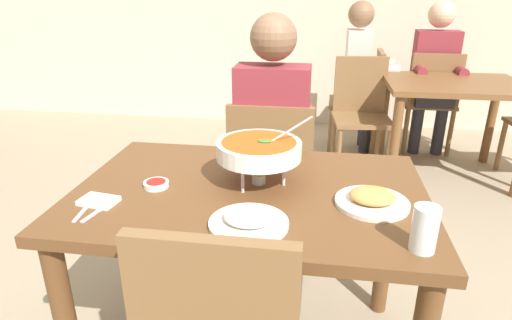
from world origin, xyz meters
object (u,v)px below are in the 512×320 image
at_px(sauce_dish, 156,184).
at_px(chair_bg_right, 361,107).
at_px(drink_glass, 424,231).
at_px(diner_main, 273,129).
at_px(chair_diner_main, 272,174).
at_px(dining_table_far, 452,99).
at_px(curry_bowl, 259,150).
at_px(chair_bg_middle, 431,97).
at_px(appetizer_plate, 372,199).
at_px(patron_bg_left, 361,68).
at_px(chair_bg_left, 365,95).
at_px(dining_table_main, 250,218).
at_px(patron_bg_middle, 434,70).
at_px(rice_plate, 249,220).

xyz_separation_m(sauce_dish, chair_bg_right, (0.89, 2.15, -0.26)).
height_order(drink_glass, chair_bg_right, chair_bg_right).
height_order(diner_main, drink_glass, diner_main).
bearing_deg(chair_bg_right, chair_diner_main, -111.37).
bearing_deg(dining_table_far, curry_bowl, -120.95).
bearing_deg(dining_table_far, sauce_dish, -126.76).
bearing_deg(diner_main, chair_bg_middle, 57.16).
relative_size(appetizer_plate, chair_bg_right, 0.27).
distance_m(chair_diner_main, patron_bg_left, 1.97).
bearing_deg(chair_bg_left, patron_bg_left, 177.68).
distance_m(sauce_dish, patron_bg_left, 2.76).
xyz_separation_m(dining_table_main, diner_main, (0.00, 0.73, 0.11)).
distance_m(diner_main, dining_table_far, 1.80).
relative_size(dining_table_far, patron_bg_left, 0.76).
bearing_deg(sauce_dish, dining_table_far, 53.24).
bearing_deg(dining_table_main, diner_main, 90.00).
relative_size(drink_glass, patron_bg_middle, 0.10).
bearing_deg(dining_table_main, sauce_dish, -174.15).
relative_size(chair_diner_main, chair_bg_left, 1.00).
bearing_deg(patron_bg_middle, dining_table_main, -114.74).
distance_m(chair_diner_main, rice_plate, 0.98).
bearing_deg(dining_table_far, drink_glass, -106.61).
xyz_separation_m(appetizer_plate, patron_bg_middle, (0.79, 2.66, -0.03)).
relative_size(patron_bg_left, patron_bg_middle, 1.00).
bearing_deg(appetizer_plate, curry_bowl, 164.50).
relative_size(chair_diner_main, patron_bg_middle, 0.69).
relative_size(rice_plate, drink_glass, 1.85).
xyz_separation_m(appetizer_plate, patron_bg_left, (0.16, 2.63, -0.03)).
bearing_deg(chair_bg_middle, chair_diner_main, -122.39).
relative_size(curry_bowl, patron_bg_middle, 0.25).
distance_m(drink_glass, patron_bg_left, 2.88).
distance_m(sauce_dish, drink_glass, 0.90).
bearing_deg(curry_bowl, chair_bg_right, 75.60).
bearing_deg(rice_plate, drink_glass, -6.43).
bearing_deg(sauce_dish, appetizer_plate, -1.87).
height_order(sauce_dish, chair_bg_middle, chair_bg_middle).
bearing_deg(drink_glass, diner_main, 116.79).
height_order(chair_diner_main, patron_bg_middle, patron_bg_middle).
relative_size(diner_main, sauce_dish, 14.56).
bearing_deg(patron_bg_left, chair_bg_middle, 1.16).
relative_size(dining_table_far, chair_bg_middle, 1.11).
height_order(curry_bowl, chair_bg_left, curry_bowl).
distance_m(dining_table_far, patron_bg_middle, 0.57).
height_order(curry_bowl, sauce_dish, curry_bowl).
relative_size(chair_diner_main, chair_bg_right, 1.00).
bearing_deg(diner_main, rice_plate, -87.76).
bearing_deg(chair_diner_main, curry_bowl, -87.73).
relative_size(curry_bowl, appetizer_plate, 1.39).
xyz_separation_m(diner_main, chair_bg_right, (0.56, 1.39, -0.24)).
distance_m(dining_table_main, patron_bg_middle, 2.87).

